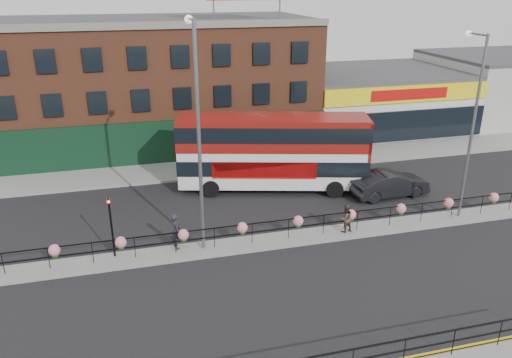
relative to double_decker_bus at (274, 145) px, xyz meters
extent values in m
plane|color=black|center=(-2.27, -7.10, -3.05)|extent=(120.00, 120.00, 0.00)
cube|color=gray|center=(-2.27, 4.90, -2.98)|extent=(60.00, 4.00, 0.15)
cube|color=gray|center=(-2.27, -7.10, -2.98)|extent=(60.00, 1.60, 0.15)
cube|color=brown|center=(-6.27, 12.90, 1.95)|extent=(25.00, 12.00, 10.00)
cube|color=#3F3F42|center=(-6.27, 12.90, 7.10)|extent=(25.00, 12.00, 0.30)
cube|color=black|center=(-6.27, 6.82, -1.35)|extent=(25.00, 0.25, 3.40)
cube|color=silver|center=(13.73, 12.90, -0.55)|extent=(15.00, 12.00, 5.00)
cube|color=#3F3F42|center=(13.73, 12.90, 2.10)|extent=(15.00, 12.00, 0.30)
cube|color=yellow|center=(13.73, 6.82, 1.25)|extent=(15.00, 0.25, 1.40)
cube|color=#AB0C0B|center=(13.73, 6.70, 1.25)|extent=(7.00, 0.10, 0.90)
cube|color=black|center=(13.73, 6.82, -1.45)|extent=(15.00, 0.25, 2.60)
cube|color=#A4A49F|center=(28.48, 12.90, -0.05)|extent=(14.50, 12.00, 6.00)
cube|color=#3F3F42|center=(28.48, 12.90, 3.10)|extent=(14.50, 12.00, 0.30)
cylinder|color=slate|center=(-2.27, 7.90, 7.95)|extent=(0.12, 0.12, 1.40)
cylinder|color=slate|center=(2.73, 7.90, 7.95)|extent=(0.12, 0.12, 1.40)
cube|color=black|center=(-2.27, -7.10, -1.80)|extent=(30.00, 0.05, 0.05)
cube|color=black|center=(-2.27, -7.10, -2.30)|extent=(30.00, 0.05, 0.05)
cylinder|color=black|center=(-15.27, -7.10, -2.35)|extent=(0.04, 0.04, 1.10)
cylinder|color=black|center=(-13.27, -7.10, -2.35)|extent=(0.04, 0.04, 1.10)
cylinder|color=black|center=(-11.27, -7.10, -2.35)|extent=(0.04, 0.04, 1.10)
cylinder|color=black|center=(-9.27, -7.10, -2.35)|extent=(0.04, 0.04, 1.10)
cylinder|color=black|center=(-7.27, -7.10, -2.35)|extent=(0.04, 0.04, 1.10)
cylinder|color=black|center=(-5.27, -7.10, -2.35)|extent=(0.04, 0.04, 1.10)
cylinder|color=black|center=(-3.27, -7.10, -2.35)|extent=(0.04, 0.04, 1.10)
cylinder|color=black|center=(-1.27, -7.10, -2.35)|extent=(0.04, 0.04, 1.10)
cylinder|color=black|center=(0.73, -7.10, -2.35)|extent=(0.04, 0.04, 1.10)
cylinder|color=black|center=(2.73, -7.10, -2.35)|extent=(0.04, 0.04, 1.10)
cylinder|color=black|center=(4.73, -7.10, -2.35)|extent=(0.04, 0.04, 1.10)
cylinder|color=black|center=(6.73, -7.10, -2.35)|extent=(0.04, 0.04, 1.10)
cylinder|color=black|center=(8.73, -7.10, -2.35)|extent=(0.04, 0.04, 1.10)
cylinder|color=black|center=(10.73, -7.10, -2.35)|extent=(0.04, 0.04, 1.10)
cylinder|color=black|center=(12.73, -7.10, -2.35)|extent=(0.04, 0.04, 1.10)
sphere|color=#DA7286|center=(-12.96, -7.10, -1.95)|extent=(0.56, 0.56, 0.56)
sphere|color=#214C15|center=(-12.96, -7.10, -2.18)|extent=(0.36, 0.36, 0.36)
sphere|color=#DA7286|center=(-9.91, -7.10, -1.95)|extent=(0.56, 0.56, 0.56)
sphere|color=#214C15|center=(-9.91, -7.10, -2.18)|extent=(0.36, 0.36, 0.36)
sphere|color=#DA7286|center=(-6.85, -7.10, -1.95)|extent=(0.56, 0.56, 0.56)
sphere|color=#214C15|center=(-6.85, -7.10, -2.18)|extent=(0.36, 0.36, 0.36)
sphere|color=#DA7286|center=(-3.79, -7.10, -1.95)|extent=(0.56, 0.56, 0.56)
sphere|color=#214C15|center=(-3.79, -7.10, -2.18)|extent=(0.36, 0.36, 0.36)
sphere|color=#DA7286|center=(-0.74, -7.10, -1.95)|extent=(0.56, 0.56, 0.56)
sphere|color=#214C15|center=(-0.74, -7.10, -2.18)|extent=(0.36, 0.36, 0.36)
sphere|color=#DA7286|center=(2.32, -7.10, -1.95)|extent=(0.56, 0.56, 0.56)
sphere|color=#214C15|center=(2.32, -7.10, -2.18)|extent=(0.36, 0.36, 0.36)
sphere|color=#DA7286|center=(5.37, -7.10, -1.95)|extent=(0.56, 0.56, 0.56)
sphere|color=#214C15|center=(5.37, -7.10, -2.18)|extent=(0.36, 0.36, 0.36)
sphere|color=#DA7286|center=(8.43, -7.10, -1.95)|extent=(0.56, 0.56, 0.56)
sphere|color=#214C15|center=(8.43, -7.10, -2.18)|extent=(0.36, 0.36, 0.36)
sphere|color=#DA7286|center=(11.48, -7.10, -1.95)|extent=(0.56, 0.56, 0.56)
sphere|color=#214C15|center=(11.48, -7.10, -2.18)|extent=(0.36, 0.36, 0.36)
cylinder|color=black|center=(-0.27, -17.20, -2.35)|extent=(0.04, 0.04, 1.10)
cylinder|color=black|center=(1.73, -17.20, -2.35)|extent=(0.04, 0.04, 1.10)
cylinder|color=black|center=(3.73, -17.20, -2.35)|extent=(0.04, 0.04, 1.10)
cube|color=silver|center=(-0.05, 0.01, -0.40)|extent=(12.47, 5.91, 4.43)
cube|color=maroon|center=(-0.05, 0.01, 0.88)|extent=(12.54, 5.98, 1.99)
cube|color=black|center=(-0.05, 0.01, -1.17)|extent=(12.57, 6.01, 1.00)
cube|color=black|center=(-0.05, 0.01, 1.04)|extent=(12.59, 6.03, 1.00)
cube|color=maroon|center=(-0.05, 0.01, 1.85)|extent=(12.47, 5.91, 0.13)
cube|color=maroon|center=(5.77, -1.59, -0.40)|extent=(0.95, 2.78, 4.43)
cube|color=#AB0C0B|center=(-0.96, -1.19, -1.23)|extent=(6.41, 1.81, 1.11)
cylinder|color=black|center=(-4.26, -0.26, -2.50)|extent=(1.15, 0.61, 1.11)
cylinder|color=black|center=(-3.52, 2.41, -2.50)|extent=(1.15, 0.61, 1.11)
cylinder|color=black|center=(3.42, -2.38, -2.50)|extent=(1.15, 0.61, 1.11)
cylinder|color=black|center=(4.16, 0.29, -2.50)|extent=(1.15, 0.61, 1.11)
imported|color=black|center=(6.89, -3.07, -2.21)|extent=(2.53, 5.38, 1.69)
imported|color=black|center=(-7.18, -6.64, -1.94)|extent=(0.90, 0.77, 1.91)
imported|color=#433625|center=(1.97, -7.19, -2.10)|extent=(1.03, 0.93, 1.61)
cylinder|color=slate|center=(-5.83, -7.01, 2.76)|extent=(0.18, 0.18, 11.33)
cylinder|color=slate|center=(-5.83, -6.16, 8.32)|extent=(0.11, 1.70, 0.11)
sphere|color=silver|center=(-5.83, -5.31, 8.26)|extent=(0.41, 0.41, 0.41)
cylinder|color=slate|center=(9.26, -7.07, 2.26)|extent=(0.17, 0.17, 10.33)
cylinder|color=slate|center=(9.26, -6.29, 7.32)|extent=(0.10, 1.55, 0.10)
sphere|color=silver|center=(9.26, -5.52, 7.27)|extent=(0.37, 0.37, 0.37)
cylinder|color=black|center=(-10.27, -6.70, -1.30)|extent=(0.10, 0.10, 3.20)
imported|color=black|center=(-10.27, -6.70, 0.30)|extent=(0.15, 0.18, 0.90)
sphere|color=#FF190C|center=(-10.27, -6.82, 0.12)|extent=(0.14, 0.14, 0.14)
camera|label=1|loc=(-9.00, -29.60, 9.87)|focal=35.00mm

